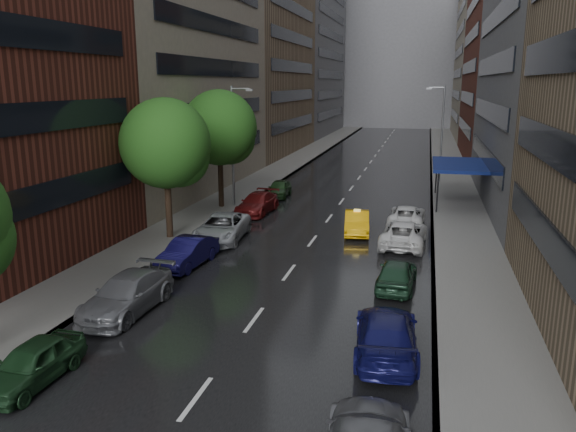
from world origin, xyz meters
name	(u,v)px	position (x,y,z in m)	size (l,w,h in m)	color
road	(363,172)	(0.00, 50.00, 0.01)	(14.00, 140.00, 0.01)	black
sidewalk_left	(283,168)	(-9.00, 50.00, 0.07)	(4.00, 140.00, 0.15)	gray
sidewalk_right	(450,174)	(9.00, 50.00, 0.07)	(4.00, 140.00, 0.15)	gray
buildings_left	(253,27)	(-15.00, 58.79, 15.99)	(8.00, 108.00, 38.00)	maroon
buildings_right	(515,28)	(15.00, 56.70, 15.03)	(8.05, 109.10, 36.00)	#937A5B
building_far	(401,51)	(0.00, 118.00, 16.00)	(40.00, 14.00, 32.00)	slate
tree_mid	(165,144)	(-8.60, 20.36, 5.86)	(5.38, 5.38, 8.57)	#382619
tree_far	(219,128)	(-8.60, 29.39, 6.11)	(5.60, 5.60, 8.93)	#382619
taxi	(357,222)	(2.39, 24.43, 0.71)	(1.50, 4.32, 1.42)	#FFB40D
parked_cars_left	(211,236)	(-5.40, 19.05, 0.75)	(3.10, 35.18, 1.57)	#1B3C20
parked_cars_right	(397,274)	(5.40, 14.88, 0.74)	(2.71, 30.66, 1.55)	slate
street_lamp_left	(234,144)	(-7.72, 30.00, 4.89)	(1.74, 0.22, 9.00)	gray
street_lamp_right	(441,131)	(7.72, 45.00, 4.89)	(1.74, 0.22, 9.00)	gray
awning	(459,165)	(8.98, 35.00, 3.13)	(4.00, 8.00, 3.12)	navy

